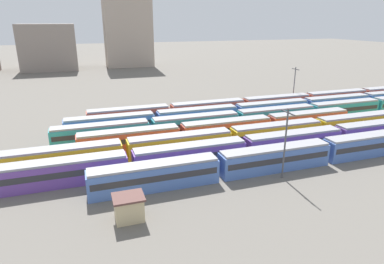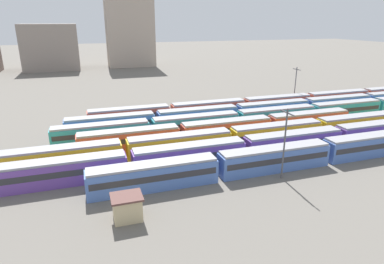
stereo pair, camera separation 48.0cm
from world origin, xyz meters
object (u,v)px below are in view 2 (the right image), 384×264
object	(u,v)px
train_track_0	(325,151)
train_track_5	(306,106)
train_track_3	(226,129)
train_track_1	(244,148)
train_track_4	(276,116)
train_track_6	(308,100)
signal_hut	(127,207)
train_track_2	(318,128)
catenary_pole_2	(285,141)
catenary_pole_1	(295,85)

from	to	relation	value
train_track_0	train_track_5	size ratio (longest dim) A/B	0.66
train_track_0	train_track_3	size ratio (longest dim) A/B	1.34
train_track_1	train_track_4	bearing A→B (deg)	44.62
train_track_5	train_track_6	size ratio (longest dim) A/B	1.00
train_track_0	train_track_4	bearing A→B (deg)	79.70
train_track_3	signal_hut	size ratio (longest dim) A/B	15.50
train_track_2	signal_hut	bearing A→B (deg)	-156.88
train_track_1	train_track_5	size ratio (longest dim) A/B	0.66
train_track_6	train_track_1	bearing A→B (deg)	-140.90
train_track_4	catenary_pole_2	bearing A→B (deg)	-119.99
train_track_0	train_track_5	distance (m)	30.23
catenary_pole_2	signal_hut	xyz separation A→B (m)	(-22.93, -3.60, -4.29)
train_track_3	train_track_5	bearing A→B (deg)	21.80
train_track_0	signal_hut	xyz separation A→B (m)	(-32.84, -6.52, -0.35)
train_track_2	catenary_pole_2	bearing A→B (deg)	-141.43
train_track_3	train_track_6	distance (m)	34.30
train_track_4	train_track_5	xyz separation A→B (m)	(11.64, 5.20, 0.00)
train_track_4	train_track_5	world-z (taller)	same
train_track_4	train_track_6	size ratio (longest dim) A/B	0.83
train_track_1	train_track_3	bearing A→B (deg)	82.09
train_track_1	train_track_5	distance (m)	34.44
catenary_pole_1	signal_hut	bearing A→B (deg)	-141.08
catenary_pole_1	catenary_pole_2	world-z (taller)	catenary_pole_2
train_track_1	train_track_5	xyz separation A→B (m)	(27.45, 20.80, 0.00)
catenary_pole_1	signal_hut	world-z (taller)	catenary_pole_1
train_track_0	train_track_1	distance (m)	13.10
train_track_5	train_track_6	world-z (taller)	same
train_track_0	catenary_pole_2	bearing A→B (deg)	-163.60
train_track_0	catenary_pole_1	xyz separation A→B (m)	(17.45, 34.08, 3.85)
train_track_5	train_track_6	xyz separation A→B (m)	(4.54, 5.20, 0.00)
train_track_3	catenary_pole_1	size ratio (longest dim) A/B	5.36
catenary_pole_2	train_track_2	bearing A→B (deg)	38.57
train_track_0	signal_hut	distance (m)	33.48
catenary_pole_2	train_track_4	bearing A→B (deg)	60.01
train_track_3	train_track_4	distance (m)	15.28
train_track_2	train_track_6	world-z (taller)	same
train_track_3	train_track_0	bearing A→B (deg)	-55.85
train_track_3	train_track_2	bearing A→B (deg)	-16.66
train_track_4	catenary_pole_1	bearing A→B (deg)	44.18
train_track_4	train_track_6	distance (m)	19.24
train_track_4	train_track_0	bearing A→B (deg)	-100.30
train_track_3	signal_hut	world-z (taller)	train_track_3
signal_hut	train_track_6	bearing A→B (deg)	35.54
train_track_0	train_track_4	xyz separation A→B (m)	(3.78, 20.80, 0.00)
train_track_3	train_track_6	xyz separation A→B (m)	(30.55, 15.60, 0.00)
signal_hut	catenary_pole_2	bearing A→B (deg)	8.93
train_track_6	signal_hut	bearing A→B (deg)	-144.46
train_track_0	catenary_pole_2	size ratio (longest dim) A/B	7.07
train_track_5	signal_hut	xyz separation A→B (m)	(-48.26, -32.52, -0.35)
train_track_0	train_track_6	world-z (taller)	same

